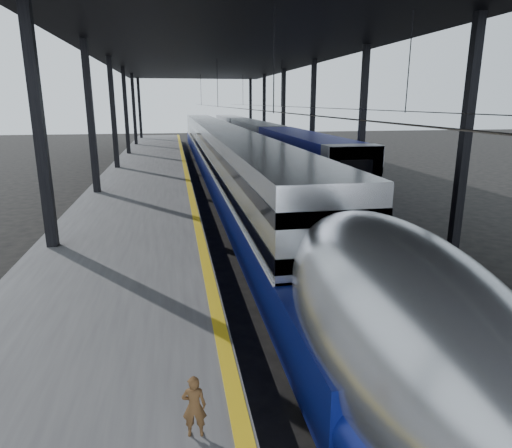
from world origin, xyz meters
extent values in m
plane|color=black|center=(0.00, 0.00, 0.00)|extent=(160.00, 160.00, 0.00)
cube|color=#4C4C4F|center=(-3.50, 20.00, 0.50)|extent=(6.00, 80.00, 1.00)
cube|color=gold|center=(-0.70, 20.00, 1.00)|extent=(0.30, 80.00, 0.01)
cube|color=slate|center=(1.28, 20.00, 0.08)|extent=(0.08, 80.00, 0.16)
cube|color=slate|center=(2.72, 20.00, 0.08)|extent=(0.08, 80.00, 0.16)
cube|color=slate|center=(6.28, 20.00, 0.08)|extent=(0.08, 80.00, 0.16)
cube|color=slate|center=(7.72, 20.00, 0.08)|extent=(0.08, 80.00, 0.16)
cube|color=black|center=(-5.80, 5.00, 4.50)|extent=(0.35, 0.35, 9.00)
cube|color=black|center=(9.60, 5.00, 4.50)|extent=(0.35, 0.35, 9.00)
cube|color=black|center=(-5.80, 15.00, 4.50)|extent=(0.35, 0.35, 9.00)
cube|color=black|center=(9.60, 15.00, 4.50)|extent=(0.35, 0.35, 9.00)
cube|color=black|center=(-5.80, 25.00, 4.50)|extent=(0.35, 0.35, 9.00)
cube|color=black|center=(9.60, 25.00, 4.50)|extent=(0.35, 0.35, 9.00)
cube|color=black|center=(-5.80, 35.00, 4.50)|extent=(0.35, 0.35, 9.00)
cube|color=black|center=(9.60, 35.00, 4.50)|extent=(0.35, 0.35, 9.00)
cube|color=black|center=(-5.80, 45.00, 4.50)|extent=(0.35, 0.35, 9.00)
cube|color=black|center=(9.60, 45.00, 4.50)|extent=(0.35, 0.35, 9.00)
cube|color=black|center=(-5.80, 55.00, 4.50)|extent=(0.35, 0.35, 9.00)
cube|color=black|center=(9.60, 55.00, 4.50)|extent=(0.35, 0.35, 9.00)
cube|color=black|center=(1.90, 20.00, 9.25)|extent=(18.00, 75.00, 0.45)
cylinder|color=slate|center=(2.00, 20.00, 5.50)|extent=(0.03, 74.00, 0.03)
cylinder|color=slate|center=(7.00, 20.00, 5.50)|extent=(0.03, 74.00, 0.03)
cube|color=#B6B9BE|center=(2.00, 26.89, 2.18)|extent=(2.75, 57.00, 3.79)
cube|color=navy|center=(2.00, 25.39, 1.00)|extent=(2.83, 62.00, 1.47)
cube|color=silver|center=(2.00, 26.89, 1.75)|extent=(2.85, 57.00, 0.09)
cube|color=black|center=(2.00, 26.89, 3.27)|extent=(2.79, 57.00, 0.40)
cube|color=black|center=(2.00, 26.89, 2.18)|extent=(2.79, 57.00, 0.40)
ellipsoid|color=#B6B9BE|center=(2.00, -4.61, 2.04)|extent=(2.75, 8.40, 3.79)
ellipsoid|color=navy|center=(2.00, -4.61, 0.95)|extent=(2.83, 8.40, 1.61)
ellipsoid|color=black|center=(2.00, -7.21, 2.80)|extent=(1.42, 2.20, 0.85)
cube|color=black|center=(2.00, -4.61, 0.20)|extent=(2.09, 2.60, 0.40)
cube|color=black|center=(2.00, 17.39, 0.20)|extent=(2.09, 2.60, 0.40)
cube|color=navy|center=(7.00, 18.32, 1.95)|extent=(2.73, 18.00, 3.71)
cube|color=#999BA1|center=(7.00, 9.92, 1.95)|extent=(2.78, 1.20, 3.76)
cube|color=black|center=(7.00, 9.30, 2.78)|extent=(1.66, 0.06, 0.83)
cube|color=#A30C18|center=(7.00, 9.30, 1.51)|extent=(1.17, 0.06, 0.54)
cube|color=#999BA1|center=(7.00, 37.32, 1.95)|extent=(2.73, 18.00, 3.71)
cube|color=#999BA1|center=(7.00, 56.32, 1.95)|extent=(2.73, 18.00, 3.71)
cube|color=black|center=(7.00, 12.32, 0.18)|extent=(2.15, 2.40, 0.36)
cube|color=black|center=(7.00, 34.32, 0.18)|extent=(2.15, 2.40, 0.36)
imported|color=#51351B|center=(-1.41, -5.27, 1.50)|extent=(0.39, 0.27, 0.99)
camera|label=1|loc=(-1.54, -11.13, 5.84)|focal=32.00mm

